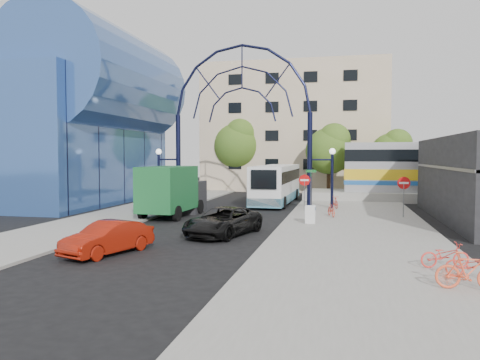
% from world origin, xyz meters
% --- Properties ---
extents(ground, '(120.00, 120.00, 0.00)m').
position_xyz_m(ground, '(0.00, 0.00, 0.00)').
color(ground, black).
rests_on(ground, ground).
extents(sidewalk_east, '(8.00, 56.00, 0.12)m').
position_xyz_m(sidewalk_east, '(8.00, 4.00, 0.06)').
color(sidewalk_east, gray).
rests_on(sidewalk_east, ground).
extents(plaza_west, '(5.00, 50.00, 0.12)m').
position_xyz_m(plaza_west, '(-6.50, 6.00, 0.06)').
color(plaza_west, gray).
rests_on(plaza_west, ground).
extents(gateway_arch, '(13.64, 0.44, 12.10)m').
position_xyz_m(gateway_arch, '(0.00, 14.00, 8.56)').
color(gateway_arch, black).
rests_on(gateway_arch, ground).
extents(stop_sign, '(0.80, 0.07, 2.50)m').
position_xyz_m(stop_sign, '(4.80, 12.00, 1.99)').
color(stop_sign, slate).
rests_on(stop_sign, sidewalk_east).
extents(do_not_enter_sign, '(0.76, 0.07, 2.48)m').
position_xyz_m(do_not_enter_sign, '(11.00, 10.00, 1.98)').
color(do_not_enter_sign, slate).
rests_on(do_not_enter_sign, sidewalk_east).
extents(street_name_sign, '(0.70, 0.70, 2.80)m').
position_xyz_m(street_name_sign, '(5.20, 12.60, 2.13)').
color(street_name_sign, slate).
rests_on(street_name_sign, sidewalk_east).
extents(sandwich_board, '(0.55, 0.61, 0.99)m').
position_xyz_m(sandwich_board, '(5.60, 5.98, 0.74)').
color(sandwich_board, white).
rests_on(sandwich_board, sidewalk_east).
extents(transit_hall, '(16.50, 18.00, 14.50)m').
position_xyz_m(transit_hall, '(-15.30, 15.00, 6.70)').
color(transit_hall, '#315598').
rests_on(transit_hall, ground).
extents(apartment_block, '(20.00, 12.10, 14.00)m').
position_xyz_m(apartment_block, '(2.00, 34.97, 7.00)').
color(apartment_block, '#CBB28D').
rests_on(apartment_block, ground).
extents(tree_north_a, '(4.48, 4.48, 7.00)m').
position_xyz_m(tree_north_a, '(6.12, 25.93, 4.61)').
color(tree_north_a, '#382314').
rests_on(tree_north_a, ground).
extents(tree_north_b, '(5.12, 5.12, 8.00)m').
position_xyz_m(tree_north_b, '(-3.88, 29.93, 5.27)').
color(tree_north_b, '#382314').
rests_on(tree_north_b, ground).
extents(tree_north_c, '(4.16, 4.16, 6.50)m').
position_xyz_m(tree_north_c, '(12.12, 27.93, 4.28)').
color(tree_north_c, '#382314').
rests_on(tree_north_c, ground).
extents(city_bus, '(2.84, 11.32, 3.09)m').
position_xyz_m(city_bus, '(2.05, 17.94, 1.62)').
color(city_bus, white).
rests_on(city_bus, ground).
extents(green_truck, '(2.75, 6.50, 3.22)m').
position_xyz_m(green_truck, '(-3.24, 8.15, 1.61)').
color(green_truck, black).
rests_on(green_truck, ground).
extents(black_suv, '(3.46, 5.34, 1.37)m').
position_xyz_m(black_suv, '(1.66, 1.94, 0.68)').
color(black_suv, black).
rests_on(black_suv, ground).
extents(red_sedan, '(2.55, 4.17, 1.30)m').
position_xyz_m(red_sedan, '(-1.69, -3.26, 0.65)').
color(red_sedan, maroon).
rests_on(red_sedan, ground).
extents(bike_near_a, '(0.93, 1.61, 0.80)m').
position_xyz_m(bike_near_a, '(6.68, 9.43, 0.52)').
color(bike_near_a, red).
rests_on(bike_near_a, sidewalk_east).
extents(bike_near_b, '(0.96, 1.59, 0.92)m').
position_xyz_m(bike_near_b, '(6.76, 13.97, 0.58)').
color(bike_near_b, red).
rests_on(bike_near_b, sidewalk_east).
extents(bike_far_a, '(1.72, 0.91, 0.86)m').
position_xyz_m(bike_far_a, '(10.73, -3.35, 0.55)').
color(bike_far_a, '#EE382F').
rests_on(bike_far_a, sidewalk_east).
extents(bike_far_b, '(1.82, 0.59, 1.08)m').
position_xyz_m(bike_far_b, '(10.83, -5.99, 0.66)').
color(bike_far_b, '#FE5A32').
rests_on(bike_far_b, sidewalk_east).
extents(bike_far_c, '(1.70, 1.06, 0.84)m').
position_xyz_m(bike_far_c, '(11.27, -4.68, 0.54)').
color(bike_far_c, '#F14130').
rests_on(bike_far_c, sidewalk_east).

